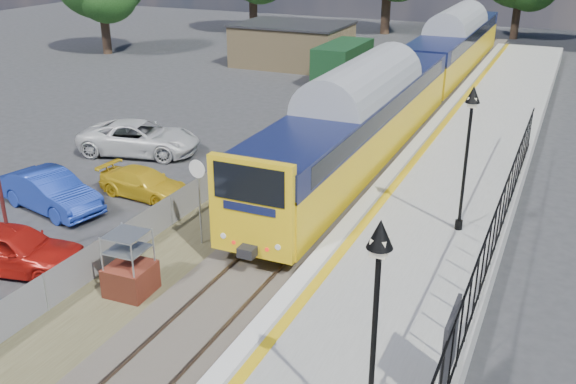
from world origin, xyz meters
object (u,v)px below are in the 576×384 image
Objects in this scene: victorian_lamp_south at (377,286)px; car_white at (140,138)px; brick_plinth at (129,265)px; speed_sign at (198,187)px; car_blue at (50,191)px; car_red at (12,248)px; car_yellow at (144,183)px; victorian_lamp_north at (470,126)px; train at (420,71)px.

victorian_lamp_south is 21.16m from car_white.
brick_plinth is 3.65m from speed_sign.
victorian_lamp_south is 1.03× the size of car_blue.
car_yellow is (0.11, 6.47, -0.19)m from car_red.
car_red is at bearing -134.30° from speed_sign.
car_blue is at bearing 150.16° from brick_plinth.
victorian_lamp_north reaches higher than speed_sign.
car_blue is at bearing 153.15° from victorian_lamp_south.
victorian_lamp_south is at bearing -88.85° from victorian_lamp_north.
victorian_lamp_south reaches higher than speed_sign.
car_yellow is 0.69× the size of car_white.
victorian_lamp_south is at bearing -146.01° from car_white.
speed_sign reaches higher than car_red.
car_blue is (-6.56, 0.19, -1.33)m from speed_sign.
speed_sign is 0.79× the size of car_yellow.
victorian_lamp_south is at bearing -78.24° from train.
train is 13.61× the size of speed_sign.
car_yellow is (-12.21, 9.86, -3.75)m from victorian_lamp_south.
car_yellow is 5.28m from car_white.
brick_plinth is (-8.20, 3.72, -3.36)m from victorian_lamp_south.
speed_sign is at bearing -117.92° from car_yellow.
car_red is at bearing -176.45° from car_yellow.
victorian_lamp_south is at bearing -124.41° from car_yellow.
victorian_lamp_north is 1.03× the size of car_blue.
brick_plinth is at bearing -97.55° from car_red.
car_white is (-3.14, 10.63, 0.02)m from car_red.
train reaches higher than car_blue.
train reaches higher than car_yellow.
victorian_lamp_south is 10.98m from speed_sign.
victorian_lamp_south is 16.13m from car_yellow.
brick_plinth is (-2.70, -22.69, -1.41)m from train.
speed_sign reaches higher than car_blue.
car_yellow is (-4.21, 2.67, -1.51)m from speed_sign.
car_blue is at bearing 173.86° from car_white.
train reaches higher than brick_plinth.
brick_plinth reaches higher than car_yellow.
speed_sign is (-8.00, 7.18, -2.23)m from victorian_lamp_south.
car_yellow is at bearing -155.79° from car_white.
victorian_lamp_south reaches higher than train.
car_yellow is (-6.71, -16.56, -1.79)m from train.
train is 9.35× the size of car_red.
victorian_lamp_north is at bearing 24.21° from speed_sign.
brick_plinth reaches higher than car_white.
victorian_lamp_south reaches higher than brick_plinth.
train is 7.45× the size of car_white.
train is 15.98m from car_white.
victorian_lamp_north is at bearing -73.62° from car_red.
car_white is (-9.96, -12.40, -1.58)m from train.
brick_plinth is 12.59m from car_white.
car_blue is at bearing 17.15° from car_red.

